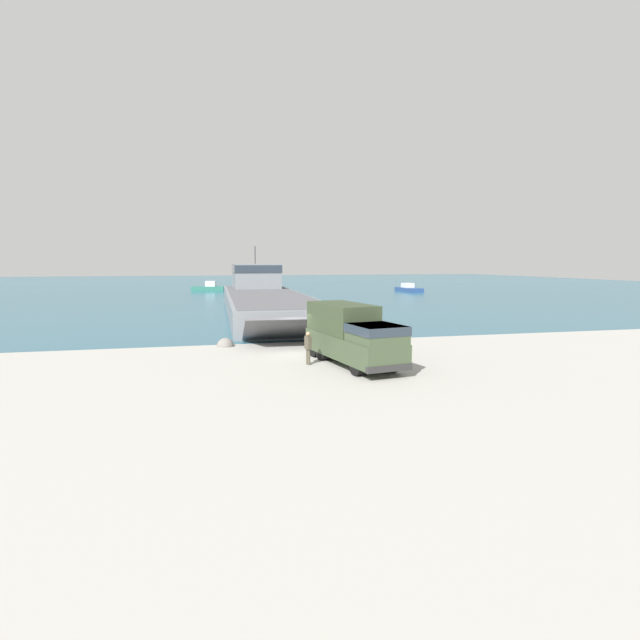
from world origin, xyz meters
TOP-DOWN VIEW (x-y plane):
  - ground_plane at (0.00, 0.00)m, footprint 240.00×240.00m
  - water_surface at (0.00, 94.32)m, footprint 240.00×180.00m
  - landing_craft at (0.93, 28.98)m, footprint 9.50×44.45m
  - military_truck at (1.83, -3.93)m, footprint 3.70×8.09m
  - soldier_on_ramp at (-0.49, -3.50)m, footprint 0.35×0.49m
  - moored_boat_a at (-4.57, 68.76)m, footprint 6.50×3.65m
  - moored_boat_b at (32.05, 58.06)m, footprint 2.89×7.34m
  - mooring_bollard at (6.76, 3.00)m, footprint 0.24×0.24m
  - shoreline_rock_a at (-4.57, 3.58)m, footprint 1.13×1.13m
  - shoreline_rock_b at (7.66, 4.40)m, footprint 0.57×0.57m

SIDE VIEW (x-z plane):
  - ground_plane at x=0.00m, z-range 0.00..0.00m
  - shoreline_rock_a at x=-4.57m, z-range -0.56..0.56m
  - shoreline_rock_b at x=7.66m, z-range -0.29..0.29m
  - water_surface at x=0.00m, z-range 0.00..0.01m
  - mooring_bollard at x=6.76m, z-range 0.04..0.92m
  - moored_boat_b at x=32.05m, z-range -0.27..1.35m
  - moored_boat_a at x=-4.57m, z-range -0.32..1.61m
  - soldier_on_ramp at x=-0.49m, z-range 0.15..1.95m
  - military_truck at x=1.83m, z-range 0.02..3.25m
  - landing_craft at x=0.93m, z-range -1.99..5.71m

